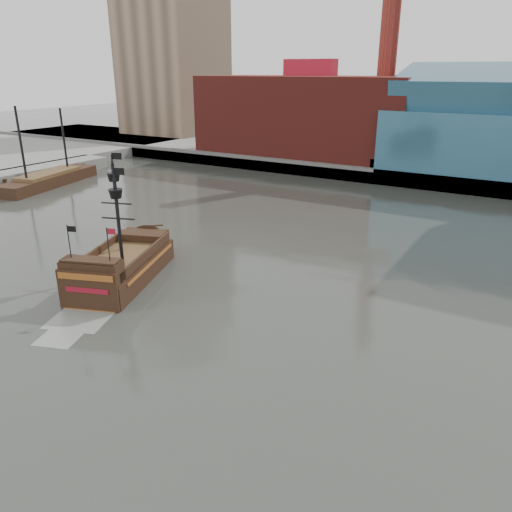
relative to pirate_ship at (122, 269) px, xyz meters
The scene contains 7 objects.
ground 15.47m from the pirate_ship, 42.89° to the right, with size 400.00×400.00×0.00m, color #292B26.
promenade_far 82.28m from the pirate_ship, 82.10° to the left, with size 220.00×60.00×2.00m, color slate.
seawall 53.22m from the pirate_ship, 77.74° to the left, with size 220.00×1.00×2.60m, color #4C4C49.
pier 50.61m from the pirate_ship, 157.33° to the left, with size 6.00×40.00×2.00m, color slate.
skyline 79.42m from the pirate_ship, 77.43° to the left, with size 149.00×45.00×62.00m.
pirate_ship is the anchor object (origin of this frame).
docked_vessel 45.43m from the pirate_ship, 150.11° to the left, with size 9.25×20.70×13.73m.
Camera 1 is at (20.94, -19.36, 18.29)m, focal length 35.00 mm.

